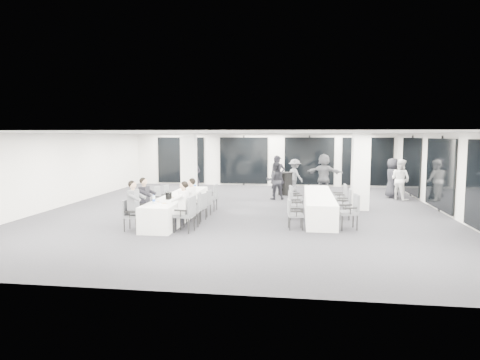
% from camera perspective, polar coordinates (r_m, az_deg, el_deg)
% --- Properties ---
extents(room, '(14.04, 16.04, 2.84)m').
position_cam_1_polar(room, '(16.16, 3.98, 1.27)').
color(room, '#26262B').
rests_on(room, ground).
extents(column_left, '(0.60, 0.60, 2.80)m').
position_cam_1_polar(column_left, '(18.83, -6.83, 1.95)').
color(column_left, silver).
rests_on(column_left, floor).
extents(column_right, '(0.60, 0.60, 2.80)m').
position_cam_1_polar(column_right, '(16.17, 15.76, 1.10)').
color(column_right, silver).
rests_on(column_right, floor).
extents(banquet_table_main, '(0.90, 5.00, 0.75)m').
position_cam_1_polar(banquet_table_main, '(14.19, -8.28, -3.56)').
color(banquet_table_main, silver).
rests_on(banquet_table_main, floor).
extents(banquet_table_side, '(0.90, 5.00, 0.75)m').
position_cam_1_polar(banquet_table_side, '(14.64, 10.45, -3.31)').
color(banquet_table_side, silver).
rests_on(banquet_table_side, floor).
extents(cocktail_table, '(0.74, 0.74, 1.03)m').
position_cam_1_polar(cocktail_table, '(19.63, 6.06, -0.45)').
color(cocktail_table, black).
rests_on(cocktail_table, floor).
extents(chair_main_left_near, '(0.46, 0.51, 0.89)m').
position_cam_1_polar(chair_main_left_near, '(12.61, -14.41, -4.28)').
color(chair_main_left_near, '#54565C').
rests_on(chair_main_left_near, floor).
extents(chair_main_left_second, '(0.60, 0.64, 1.01)m').
position_cam_1_polar(chair_main_left_second, '(13.39, -13.07, -3.35)').
color(chair_main_left_second, '#54565C').
rests_on(chair_main_left_second, floor).
extents(chair_main_left_mid, '(0.47, 0.52, 0.88)m').
position_cam_1_polar(chair_main_left_mid, '(14.21, -11.76, -3.08)').
color(chair_main_left_mid, '#54565C').
rests_on(chair_main_left_mid, floor).
extents(chair_main_left_fourth, '(0.54, 0.58, 0.95)m').
position_cam_1_polar(chair_main_left_fourth, '(15.10, -10.55, -2.38)').
color(chair_main_left_fourth, '#54565C').
rests_on(chair_main_left_fourth, floor).
extents(chair_main_left_far, '(0.50, 0.54, 0.88)m').
position_cam_1_polar(chair_main_left_far, '(16.04, -9.41, -2.02)').
color(chair_main_left_far, '#54565C').
rests_on(chair_main_left_far, floor).
extents(chair_main_right_near, '(0.58, 0.62, 1.01)m').
position_cam_1_polar(chair_main_right_near, '(12.08, -7.05, -4.25)').
color(chair_main_right_near, '#54565C').
rests_on(chair_main_right_near, floor).
extents(chair_main_right_second, '(0.54, 0.59, 0.98)m').
position_cam_1_polar(chair_main_right_second, '(12.93, -6.05, -3.63)').
color(chair_main_right_second, '#54565C').
rests_on(chair_main_right_second, floor).
extents(chair_main_right_mid, '(0.53, 0.56, 0.88)m').
position_cam_1_polar(chair_main_right_mid, '(13.66, -5.33, -3.36)').
color(chair_main_right_mid, '#54565C').
rests_on(chair_main_right_mid, floor).
extents(chair_main_right_fourth, '(0.49, 0.53, 0.88)m').
position_cam_1_polar(chair_main_right_fourth, '(14.41, -4.62, -2.86)').
color(chair_main_right_fourth, '#54565C').
rests_on(chair_main_right_fourth, floor).
extents(chair_main_right_far, '(0.51, 0.56, 0.96)m').
position_cam_1_polar(chair_main_right_far, '(15.42, -3.74, -2.11)').
color(chair_main_right_far, '#54565C').
rests_on(chair_main_right_far, floor).
extents(chair_side_left_near, '(0.49, 0.53, 0.87)m').
position_cam_1_polar(chair_side_left_near, '(12.49, 7.09, -4.29)').
color(chair_side_left_near, '#54565C').
rests_on(chair_side_left_near, floor).
extents(chair_side_left_mid, '(0.51, 0.55, 0.91)m').
position_cam_1_polar(chair_side_left_mid, '(13.98, 7.17, -3.09)').
color(chair_side_left_mid, '#54565C').
rests_on(chair_side_left_mid, floor).
extents(chair_side_left_far, '(0.54, 0.57, 0.90)m').
position_cam_1_polar(chair_side_left_far, '(15.60, 7.26, -2.17)').
color(chair_side_left_far, '#54565C').
rests_on(chair_side_left_far, floor).
extents(chair_side_right_near, '(0.58, 0.62, 1.02)m').
position_cam_1_polar(chair_side_right_near, '(12.80, 14.60, -3.81)').
color(chair_side_right_near, '#54565C').
rests_on(chair_side_right_near, floor).
extents(chair_side_right_mid, '(0.54, 0.59, 0.99)m').
position_cam_1_polar(chair_side_right_mid, '(14.30, 13.88, -2.83)').
color(chair_side_right_mid, '#54565C').
rests_on(chair_side_right_mid, floor).
extents(chair_side_right_far, '(0.50, 0.56, 0.97)m').
position_cam_1_polar(chair_side_right_far, '(15.74, 13.33, -2.07)').
color(chair_side_right_far, '#54565C').
rests_on(chair_side_right_far, floor).
extents(seated_guest_a, '(0.50, 0.38, 1.44)m').
position_cam_1_polar(seated_guest_a, '(12.50, -13.78, -2.93)').
color(seated_guest_a, '#57595F').
rests_on(seated_guest_a, floor).
extents(seated_guest_b, '(0.50, 0.38, 1.44)m').
position_cam_1_polar(seated_guest_b, '(13.31, -12.38, -2.36)').
color(seated_guest_b, black).
rests_on(seated_guest_b, floor).
extents(seated_guest_c, '(0.50, 0.38, 1.44)m').
position_cam_1_polar(seated_guest_c, '(12.10, -7.83, -3.10)').
color(seated_guest_c, white).
rests_on(seated_guest_c, floor).
extents(seated_guest_d, '(0.50, 0.38, 1.44)m').
position_cam_1_polar(seated_guest_d, '(12.92, -6.80, -2.51)').
color(seated_guest_d, white).
rests_on(seated_guest_d, floor).
extents(standing_guest_a, '(0.89, 0.80, 2.05)m').
position_cam_1_polar(standing_guest_a, '(19.16, 5.04, 0.92)').
color(standing_guest_a, black).
rests_on(standing_guest_a, floor).
extents(standing_guest_b, '(0.96, 0.70, 1.81)m').
position_cam_1_polar(standing_guest_b, '(18.14, 4.74, 0.25)').
color(standing_guest_b, black).
rests_on(standing_guest_b, floor).
extents(standing_guest_c, '(1.18, 1.26, 1.78)m').
position_cam_1_polar(standing_guest_c, '(20.77, 7.33, 0.90)').
color(standing_guest_c, '#57595F').
rests_on(standing_guest_c, floor).
extents(standing_guest_d, '(1.23, 1.13, 1.83)m').
position_cam_1_polar(standing_guest_d, '(22.26, 15.61, 1.14)').
color(standing_guest_d, black).
rests_on(standing_guest_d, floor).
extents(standing_guest_e, '(0.75, 1.04, 1.95)m').
position_cam_1_polar(standing_guest_e, '(19.67, 19.64, 0.58)').
color(standing_guest_e, black).
rests_on(standing_guest_e, floor).
extents(standing_guest_f, '(2.06, 1.27, 2.10)m').
position_cam_1_polar(standing_guest_f, '(20.30, 11.12, 1.18)').
color(standing_guest_f, '#57595F').
rests_on(standing_guest_f, floor).
extents(standing_guest_g, '(0.78, 0.68, 1.86)m').
position_cam_1_polar(standing_guest_g, '(19.89, -6.09, 0.82)').
color(standing_guest_g, black).
rests_on(standing_guest_g, floor).
extents(standing_guest_h, '(1.05, 1.09, 1.95)m').
position_cam_1_polar(standing_guest_h, '(19.13, 20.61, 0.40)').
color(standing_guest_h, white).
rests_on(standing_guest_h, floor).
extents(ice_bucket_near, '(0.20, 0.20, 0.22)m').
position_cam_1_polar(ice_bucket_near, '(13.30, -9.49, -2.10)').
color(ice_bucket_near, black).
rests_on(ice_bucket_near, banquet_table_main).
extents(ice_bucket_far, '(0.21, 0.21, 0.24)m').
position_cam_1_polar(ice_bucket_far, '(15.18, -7.28, -1.03)').
color(ice_bucket_far, black).
rests_on(ice_bucket_far, banquet_table_main).
extents(water_bottle_a, '(0.07, 0.07, 0.24)m').
position_cam_1_polar(water_bottle_a, '(12.59, -11.42, -2.57)').
color(water_bottle_a, silver).
rests_on(water_bottle_a, banquet_table_main).
extents(water_bottle_b, '(0.07, 0.07, 0.20)m').
position_cam_1_polar(water_bottle_b, '(14.41, -7.67, -1.49)').
color(water_bottle_b, silver).
rests_on(water_bottle_b, banquet_table_main).
extents(water_bottle_c, '(0.07, 0.07, 0.22)m').
position_cam_1_polar(water_bottle_c, '(16.13, -6.02, -0.64)').
color(water_bottle_c, silver).
rests_on(water_bottle_c, banquet_table_main).
extents(plate_a, '(0.18, 0.18, 0.03)m').
position_cam_1_polar(plate_a, '(12.88, -10.77, -2.84)').
color(plate_a, white).
rests_on(plate_a, banquet_table_main).
extents(plate_b, '(0.22, 0.22, 0.03)m').
position_cam_1_polar(plate_b, '(12.50, -10.06, -3.09)').
color(plate_b, white).
rests_on(plate_b, banquet_table_main).
extents(plate_c, '(0.22, 0.22, 0.03)m').
position_cam_1_polar(plate_c, '(13.60, -9.06, -2.34)').
color(plate_c, white).
rests_on(plate_c, banquet_table_main).
extents(wine_glass, '(0.07, 0.07, 0.19)m').
position_cam_1_polar(wine_glass, '(12.06, -10.56, -2.82)').
color(wine_glass, silver).
rests_on(wine_glass, banquet_table_main).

